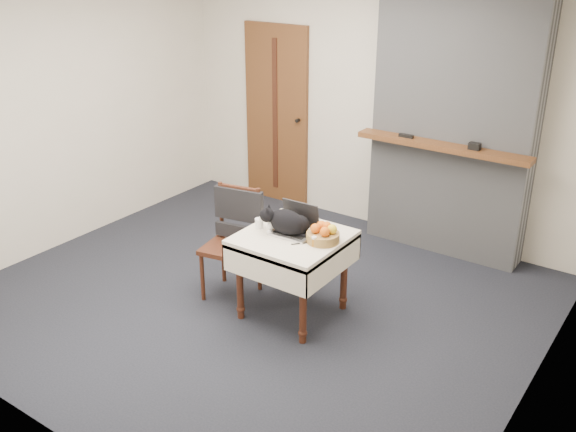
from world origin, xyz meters
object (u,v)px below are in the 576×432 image
object	(u,v)px
laptop	(296,225)
fruit_basket	(323,234)
cat	(288,223)
side_table	(293,248)
door	(277,115)
cream_jar	(259,223)
pill_bottle	(314,241)
chair	(235,226)

from	to	relation	value
laptop	fruit_basket	distance (m)	0.26
cat	fruit_basket	distance (m)	0.30
laptop	side_table	bearing A→B (deg)	-80.69
door	cat	world-z (taller)	door
door	cat	xyz separation A→B (m)	(1.54, -1.99, -0.20)
cat	cream_jar	size ratio (longest dim) A/B	6.03
side_table	cat	xyz separation A→B (m)	(-0.05, -0.00, 0.21)
laptop	fruit_basket	bearing A→B (deg)	-5.57
pill_bottle	laptop	bearing A→B (deg)	152.91
cat	fruit_basket	world-z (taller)	cat
side_table	pill_bottle	size ratio (longest dim) A/B	9.77
door	side_table	size ratio (longest dim) A/B	2.56
cream_jar	pill_bottle	bearing A→B (deg)	-3.57
side_table	fruit_basket	distance (m)	0.31
door	chair	world-z (taller)	door
laptop	cat	size ratio (longest dim) A/B	0.69
laptop	cat	distance (m)	0.08
fruit_basket	chair	bearing A→B (deg)	-179.93
pill_bottle	fruit_basket	distance (m)	0.12
side_table	chair	distance (m)	0.62
door	laptop	size ratio (longest dim) A/B	6.08
side_table	cream_jar	world-z (taller)	cream_jar
fruit_basket	laptop	bearing A→B (deg)	176.68
chair	door	bearing A→B (deg)	106.01
chair	laptop	bearing A→B (deg)	-9.11
side_table	chair	world-z (taller)	chair
chair	side_table	bearing A→B (deg)	-14.58
door	chair	distance (m)	2.21
cat	fruit_basket	bearing A→B (deg)	-15.08
side_table	cream_jar	bearing A→B (deg)	-172.75
pill_bottle	chair	size ratio (longest dim) A/B	0.08
laptop	cream_jar	world-z (taller)	laptop
side_table	fruit_basket	bearing A→B (deg)	9.78
cream_jar	laptop	bearing A→B (deg)	18.61
laptop	fruit_basket	xyz separation A→B (m)	(0.26, -0.02, -0.00)
pill_bottle	chair	xyz separation A→B (m)	(-0.86, 0.11, -0.14)
door	cream_jar	size ratio (longest dim) A/B	25.16
side_table	laptop	bearing A→B (deg)	101.56
pill_bottle	fruit_basket	size ratio (longest dim) A/B	0.31
cat	fruit_basket	xyz separation A→B (m)	(0.30, 0.05, -0.04)
cream_jar	door	bearing A→B (deg)	122.58
door	pill_bottle	size ratio (longest dim) A/B	25.05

